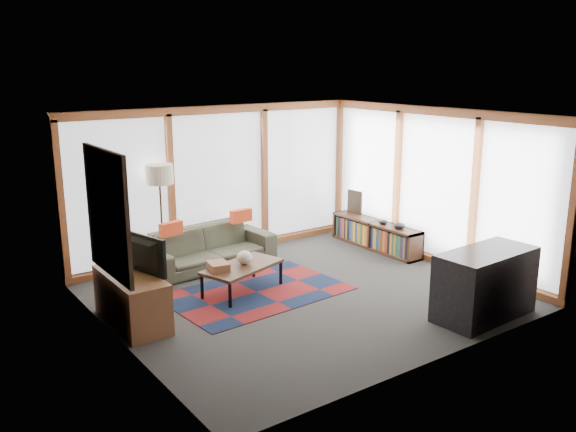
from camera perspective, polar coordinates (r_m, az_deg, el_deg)
ground at (r=8.99m, az=1.49°, el=-7.32°), size 5.50×5.50×0.00m
room_envelope at (r=9.28m, az=1.91°, el=3.27°), size 5.52×5.02×2.62m
rug at (r=9.06m, az=-2.96°, el=-7.13°), size 2.67×1.81×0.01m
sofa at (r=10.15m, az=-7.51°, el=-2.95°), size 2.31×1.06×0.66m
pillow_left at (r=9.72m, az=-10.88°, el=-1.19°), size 0.41×0.20×0.21m
pillow_right at (r=10.38m, az=-4.42°, el=0.02°), size 0.40×0.15×0.22m
floor_lamp at (r=9.93m, az=-11.75°, el=-0.24°), size 0.44×0.44×1.75m
coffee_table at (r=9.04m, az=-4.27°, el=-5.86°), size 1.36×0.97×0.41m
book_stack at (r=8.80m, az=-6.56°, el=-4.67°), size 0.32×0.37×0.11m
vase at (r=8.99m, az=-4.09°, el=-3.89°), size 0.27×0.27×0.20m
bookshelf at (r=11.18m, az=8.19°, el=-1.77°), size 0.37×2.01×0.50m
bowl_a at (r=10.71m, az=10.38°, el=-0.89°), size 0.25×0.25×0.10m
bowl_b at (r=10.96m, az=8.89°, el=-0.54°), size 0.18×0.18×0.08m
shelf_picture at (r=11.65m, az=6.26°, el=1.32°), size 0.09×0.34×0.44m
tv_console at (r=8.17m, az=-14.40°, el=-7.55°), size 0.55×1.33×0.67m
television at (r=7.99m, az=-13.96°, el=-3.54°), size 0.34×0.88×0.51m
bar_counter at (r=8.50m, az=17.94°, el=-6.07°), size 1.47×0.74×0.91m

